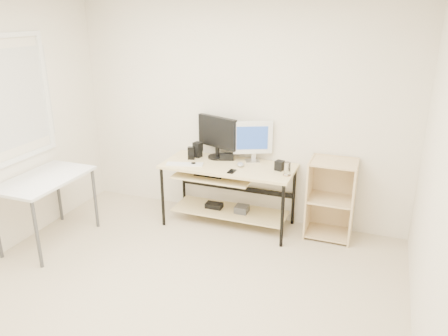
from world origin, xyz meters
TOP-DOWN VIEW (x-y plane):
  - room at (-0.14, 0.04)m, footprint 4.01×4.01m
  - desk at (-0.03, 1.66)m, footprint 1.50×0.65m
  - side_table at (-1.68, 0.60)m, footprint 0.60×1.00m
  - shelf_unit at (1.15, 1.82)m, footprint 0.50×0.40m
  - black_monitor at (-0.21, 1.85)m, footprint 0.53×0.24m
  - white_imac at (0.22, 1.86)m, footprint 0.42×0.23m
  - keyboard at (-0.47, 1.49)m, footprint 0.43×0.23m
  - mouse at (0.14, 1.67)m, footprint 0.12×0.14m
  - center_speaker at (-0.08, 1.81)m, footprint 0.18×0.12m
  - speaker_left at (-0.44, 1.80)m, footprint 0.11×0.11m
  - speaker_right at (0.58, 1.69)m, footprint 0.11×0.11m
  - audio_controller at (-0.48, 1.69)m, footprint 0.08×0.06m
  - volume_puck at (-0.38, 1.52)m, footprint 0.06×0.06m
  - smartphone at (0.11, 1.46)m, footprint 0.07×0.13m
  - coaster at (0.70, 1.57)m, footprint 0.10×0.10m
  - drinking_glass at (0.70, 1.57)m, footprint 0.08×0.08m

SIDE VIEW (x-z plane):
  - shelf_unit at x=1.15m, z-range 0.00..0.90m
  - desk at x=-0.03m, z-range 0.16..0.91m
  - side_table at x=-1.68m, z-range 0.30..1.05m
  - coaster at x=0.70m, z-range 0.75..0.76m
  - smartphone at x=0.11m, z-range 0.75..0.76m
  - keyboard at x=-0.47m, z-range 0.75..0.76m
  - volume_puck at x=-0.38m, z-range 0.75..0.77m
  - mouse at x=0.14m, z-range 0.75..0.79m
  - center_speaker at x=-0.08m, z-range 0.75..0.83m
  - speaker_right at x=0.58m, z-range 0.75..0.86m
  - drinking_glass at x=0.70m, z-range 0.76..0.89m
  - audio_controller at x=-0.48m, z-range 0.75..0.90m
  - speaker_left at x=-0.44m, z-range 0.75..0.94m
  - white_imac at x=0.22m, z-range 0.79..1.26m
  - black_monitor at x=-0.21m, z-range 0.79..1.29m
  - room at x=-0.14m, z-range 0.01..2.63m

